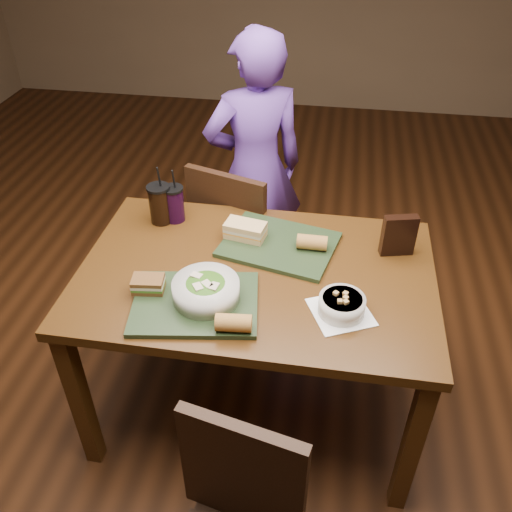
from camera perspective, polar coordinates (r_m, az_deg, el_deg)
The scene contains 15 objects.
ground at distance 2.52m, azimuth -0.00°, elevation -14.97°, with size 6.00×6.00×0.00m, color #381C0B.
dining_table at distance 2.04m, azimuth -0.00°, elevation -3.58°, with size 1.30×0.85×0.75m.
chair_far at distance 2.60m, azimuth -2.61°, elevation 1.92°, with size 0.48×0.49×0.89m.
diner at distance 2.75m, azimuth -0.12°, elevation 9.06°, with size 0.51×0.33×1.39m, color #64399D.
tray_near at distance 1.85m, azimuth -6.40°, elevation -4.97°, with size 0.42×0.32×0.02m, color #203019.
tray_far at distance 2.10m, azimuth 2.44°, elevation 1.21°, with size 0.42×0.32×0.02m, color #203019.
salad_bowl at distance 1.83m, azimuth -5.30°, elevation -3.50°, with size 0.23×0.23×0.08m.
soup_bowl at distance 1.82m, azimuth 9.02°, elevation -5.11°, with size 0.25×0.25×0.08m.
sandwich_near at distance 1.90m, azimuth -11.28°, elevation -2.91°, with size 0.12×0.09×0.05m.
sandwich_far at distance 2.11m, azimuth -1.13°, elevation 2.74°, with size 0.17×0.11×0.06m.
baguette_near at distance 1.72m, azimuth -2.37°, elevation -7.04°, with size 0.06×0.06×0.11m, color #AD7533.
baguette_far at distance 2.06m, azimuth 5.92°, elevation 1.45°, with size 0.06×0.06×0.11m, color #AD7533.
cup_cola at distance 2.24m, azimuth -10.08°, elevation 5.43°, with size 0.09×0.09×0.25m.
cup_berry at distance 2.25m, azimuth -8.62°, elevation 5.48°, with size 0.09×0.09×0.23m.
chip_bag at distance 2.09m, azimuth 14.78°, elevation 2.11°, with size 0.13×0.04×0.16m, color black.
Camera 1 is at (0.25, -1.52, 2.00)m, focal length 38.00 mm.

